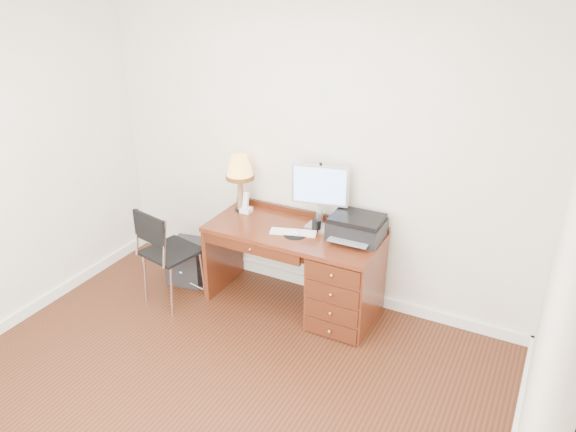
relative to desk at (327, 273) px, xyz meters
The scene contains 12 objects.
ground 1.50m from the desk, 102.93° to the right, with size 4.00×4.00×0.00m, color #34170B.
room_shell 0.91m from the desk, 112.63° to the right, with size 4.00×4.00×4.00m.
desk is the anchor object (origin of this frame).
monitor 0.73m from the desk, 133.27° to the left, with size 0.48×0.20×0.56m.
keyboard 0.46m from the desk, 169.41° to the right, with size 0.39×0.11×0.01m, color white.
mouse_pad 0.45m from the desk, 164.52° to the right, with size 0.20×0.20×0.04m.
printer 0.49m from the desk, 29.67° to the left, with size 0.44×0.35×0.19m.
leg_lamp 1.19m from the desk, behind, with size 0.26×0.26×0.53m.
phone 0.97m from the desk, behind, with size 0.09×0.09×0.20m.
pen_cup 0.42m from the desk, 150.02° to the left, with size 0.08×0.08×0.10m, color black.
chair 1.43m from the desk, 160.42° to the right, with size 0.51×0.51×0.92m.
equipment_box 1.43m from the desk, behind, with size 0.34×0.34×0.39m, color black.
Camera 1 is at (1.91, -2.41, 2.90)m, focal length 35.00 mm.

